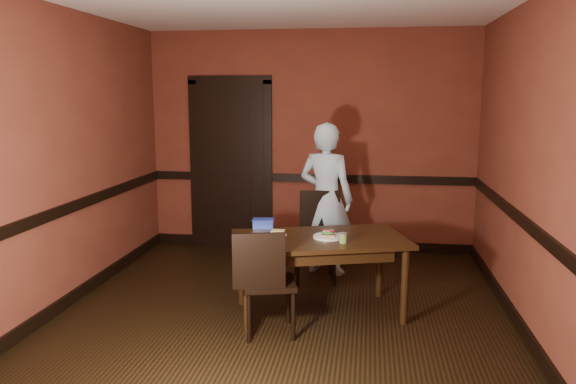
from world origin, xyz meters
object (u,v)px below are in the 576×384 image
(dining_table, at_px, (319,276))
(sauce_jar, at_px, (343,238))
(chair_far, at_px, (315,237))
(person, at_px, (326,199))
(cheese_saucer, at_px, (278,233))
(sandwich_plate, at_px, (328,236))
(chair_near, at_px, (269,281))
(food_tub, at_px, (263,223))

(dining_table, relative_size, sauce_jar, 17.60)
(chair_far, relative_size, sauce_jar, 10.90)
(chair_far, distance_m, sauce_jar, 1.15)
(person, distance_m, cheese_saucer, 1.23)
(cheese_saucer, bearing_deg, dining_table, -0.72)
(sauce_jar, height_order, cheese_saucer, sauce_jar)
(person, xyz_separation_m, sandwich_plate, (0.11, -1.19, -0.10))
(chair_far, relative_size, sandwich_plate, 3.50)
(chair_near, relative_size, person, 0.54)
(chair_far, height_order, food_tub, chair_far)
(sauce_jar, bearing_deg, chair_far, 107.79)
(chair_far, xyz_separation_m, food_tub, (-0.42, -0.63, 0.28))
(person, bearing_deg, sauce_jar, 117.45)
(chair_far, height_order, sandwich_plate, chair_far)
(chair_near, xyz_separation_m, sauce_jar, (0.58, 0.31, 0.30))
(person, distance_m, food_tub, 1.05)
(cheese_saucer, bearing_deg, chair_near, -89.44)
(sandwich_plate, height_order, sauce_jar, sauce_jar)
(chair_far, xyz_separation_m, sandwich_plate, (0.20, -0.91, 0.26))
(sandwich_plate, bearing_deg, chair_far, 102.65)
(person, bearing_deg, dining_table, 108.79)
(person, bearing_deg, food_tub, 77.56)
(chair_near, relative_size, cheese_saucer, 5.59)
(dining_table, distance_m, sandwich_plate, 0.38)
(dining_table, distance_m, chair_far, 0.92)
(sandwich_plate, relative_size, cheese_saucer, 1.68)
(dining_table, height_order, chair_near, chair_near)
(sandwich_plate, xyz_separation_m, cheese_saucer, (-0.44, 0.01, 0.00))
(dining_table, relative_size, cheese_saucer, 9.47)
(dining_table, bearing_deg, food_tub, 136.50)
(person, relative_size, food_tub, 7.69)
(sandwich_plate, xyz_separation_m, food_tub, (-0.63, 0.28, 0.02))
(chair_near, height_order, food_tub, chair_near)
(sandwich_plate, bearing_deg, person, 95.43)
(chair_near, relative_size, sandwich_plate, 3.34)
(chair_near, height_order, person, person)
(chair_near, xyz_separation_m, cheese_saucer, (-0.00, 0.47, 0.28))
(sauce_jar, xyz_separation_m, food_tub, (-0.76, 0.43, -0.00))
(sandwich_plate, bearing_deg, cheese_saucer, 178.71)
(cheese_saucer, bearing_deg, sandwich_plate, -1.29)
(dining_table, height_order, person, person)
(sauce_jar, distance_m, food_tub, 0.88)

